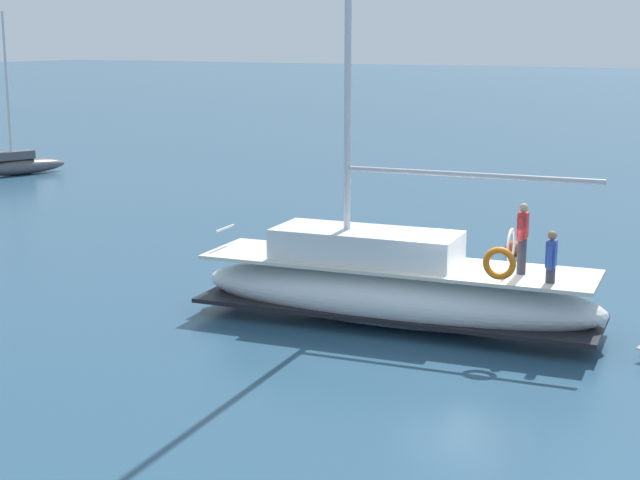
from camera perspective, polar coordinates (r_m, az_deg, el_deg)
name	(u,v)px	position (r m, az deg, el deg)	size (l,w,h in m)	color
ground_plane	(468,332)	(22.28, 8.68, -5.39)	(400.00, 400.00, 0.00)	#284C66
main_sailboat	(392,286)	(22.47, 4.26, -2.72)	(3.60, 9.83, 13.54)	silver
moored_cutter_left	(18,164)	(49.35, -17.34, 4.31)	(4.83, 2.60, 7.75)	#4C4C51
mooring_buoy	(513,249)	(30.40, 11.33, -0.53)	(0.53, 0.53, 0.86)	#EA4C19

